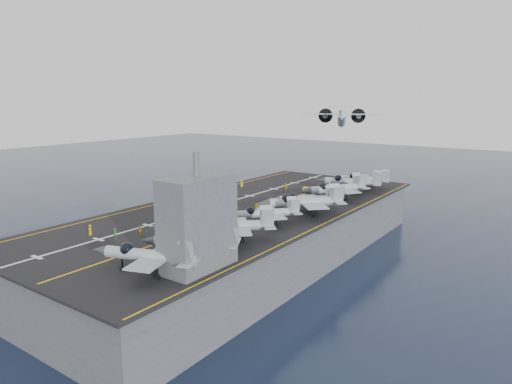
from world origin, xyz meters
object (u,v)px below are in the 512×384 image
Objects in this scene: island_superstructure at (198,212)px; fighter_jet_0 at (151,255)px; transport_plane at (342,119)px; tow_cart_a at (191,228)px.

island_superstructure reaches higher than fighter_jet_0.
island_superstructure is 86.21m from transport_plane.
tow_cart_a is 0.09× the size of transport_plane.
tow_cart_a is at bearing -84.40° from transport_plane.
fighter_jet_0 is at bearing -61.84° from tow_cart_a.
fighter_jet_0 is 6.63× the size of tow_cart_a.
transport_plane is at bearing 102.97° from island_superstructure.
island_superstructure is at bearing 56.70° from fighter_jet_0.
island_superstructure is 0.53× the size of transport_plane.
fighter_jet_0 is 18.86m from tow_cart_a.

